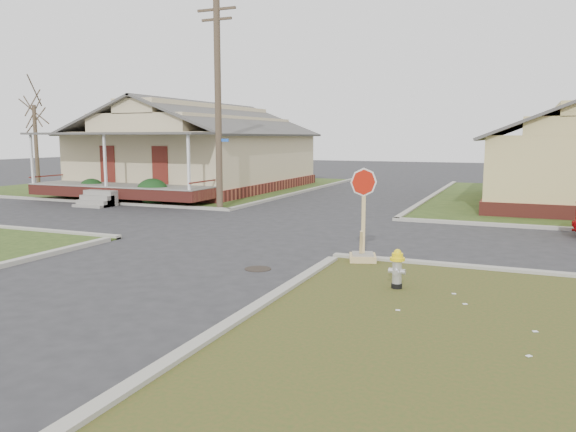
% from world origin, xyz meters
% --- Properties ---
extents(ground, '(120.00, 120.00, 0.00)m').
position_xyz_m(ground, '(0.00, 0.00, 0.00)').
color(ground, '#29292B').
rests_on(ground, ground).
extents(verge_far_left, '(19.00, 19.00, 0.05)m').
position_xyz_m(verge_far_left, '(-13.00, 18.00, 0.03)').
color(verge_far_left, '#293F16').
rests_on(verge_far_left, ground).
extents(curbs, '(80.00, 40.00, 0.12)m').
position_xyz_m(curbs, '(0.00, 5.00, 0.00)').
color(curbs, '#9C998D').
rests_on(curbs, ground).
extents(manhole, '(0.64, 0.64, 0.01)m').
position_xyz_m(manhole, '(2.20, -0.50, 0.01)').
color(manhole, black).
rests_on(manhole, ground).
extents(corner_house, '(10.10, 15.50, 5.30)m').
position_xyz_m(corner_house, '(-10.00, 16.68, 2.28)').
color(corner_house, maroon).
rests_on(corner_house, ground).
extents(side_house_yellow, '(7.60, 11.60, 4.70)m').
position_xyz_m(side_house_yellow, '(10.00, 16.50, 2.19)').
color(side_house_yellow, maroon).
rests_on(side_house_yellow, ground).
extents(utility_pole, '(1.80, 0.28, 9.00)m').
position_xyz_m(utility_pole, '(-4.20, 8.90, 4.66)').
color(utility_pole, '#453528').
rests_on(utility_pole, ground).
extents(tree_far_left, '(0.22, 0.22, 4.90)m').
position_xyz_m(tree_far_left, '(-18.00, 12.00, 2.50)').
color(tree_far_left, '#453528').
rests_on(tree_far_left, verge_far_left).
extents(fire_hydrant, '(0.31, 0.31, 0.82)m').
position_xyz_m(fire_hydrant, '(5.66, -1.08, 0.50)').
color(fire_hydrant, black).
rests_on(fire_hydrant, ground).
extents(stop_sign, '(0.66, 0.65, 2.34)m').
position_xyz_m(stop_sign, '(4.33, 1.14, 0.55)').
color(stop_sign, tan).
rests_on(stop_sign, ground).
extents(hedge_left, '(1.38, 1.13, 1.06)m').
position_xyz_m(hedge_left, '(-11.88, 9.56, 0.58)').
color(hedge_left, '#153B16').
rests_on(hedge_left, verge_far_left).
extents(hedge_right, '(1.51, 1.24, 1.15)m').
position_xyz_m(hedge_right, '(-7.91, 9.15, 0.63)').
color(hedge_right, '#153B16').
rests_on(hedge_right, verge_far_left).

